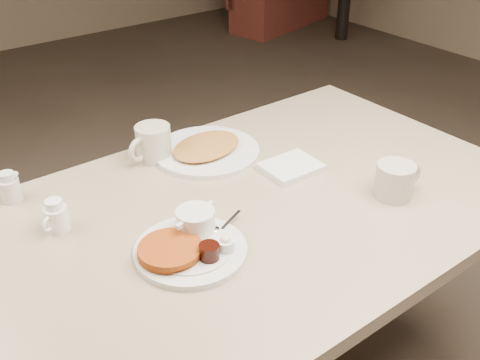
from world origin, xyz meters
TOP-DOWN VIEW (x-y plane):
  - diner_table at (0.00, 0.00)m, footprint 1.50×0.90m
  - main_plate at (-0.20, -0.06)m, footprint 0.33×0.31m
  - coffee_mug_near at (0.34, -0.19)m, footprint 0.14×0.11m
  - napkin at (0.21, 0.07)m, footprint 0.16×0.13m
  - coffee_mug_far at (-0.05, 0.36)m, footprint 0.15×0.12m
  - creamer_left at (-0.40, 0.19)m, footprint 0.08×0.07m
  - creamer_right at (-0.45, 0.38)m, footprint 0.08×0.07m
  - hash_plate at (0.08, 0.29)m, footprint 0.37×0.37m

SIDE VIEW (x-z plane):
  - diner_table at x=0.00m, z-range 0.21..0.96m
  - napkin at x=0.21m, z-range 0.75..0.77m
  - hash_plate at x=0.08m, z-range 0.75..0.78m
  - main_plate at x=-0.20m, z-range 0.74..0.81m
  - creamer_left at x=-0.40m, z-range 0.75..0.83m
  - creamer_right at x=-0.45m, z-range 0.75..0.83m
  - coffee_mug_near at x=0.34m, z-range 0.75..0.84m
  - coffee_mug_far at x=-0.05m, z-range 0.75..0.85m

